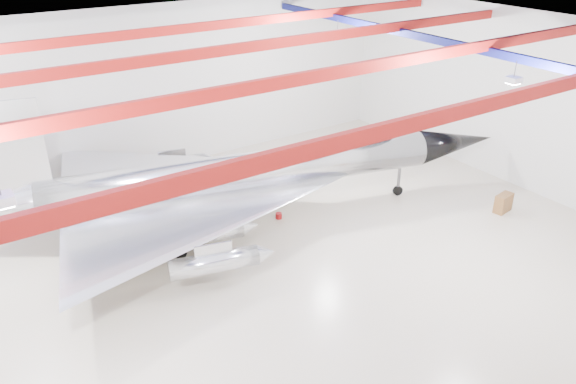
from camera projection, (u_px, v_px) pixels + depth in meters
floor at (246, 277)px, 27.56m from camera, size 40.00×40.00×0.00m
wall_back at (127, 95)px, 36.27m from camera, size 40.00×0.00×40.00m
wall_right at (520, 101)px, 35.09m from camera, size 0.00×30.00×30.00m
ceiling at (237, 52)px, 22.67m from camera, size 40.00×40.00×0.00m
ceiling_structure at (237, 68)px, 22.97m from camera, size 39.50×29.50×1.08m
jet_aircraft at (245, 178)px, 31.44m from camera, size 30.18×21.29×8.36m
desk at (503, 203)px, 33.40m from camera, size 1.29×0.79×1.11m
crate_ply at (114, 275)px, 27.38m from camera, size 0.57×0.49×0.35m
toolbox_red at (138, 227)px, 31.67m from camera, size 0.56×0.51×0.32m
engine_drum at (226, 222)px, 31.97m from camera, size 0.60×0.60×0.46m
parts_bin at (198, 218)px, 32.42m from camera, size 0.65×0.54×0.43m
crate_small at (78, 268)px, 28.00m from camera, size 0.42×0.38×0.24m
tool_chest at (279, 216)px, 32.79m from camera, size 0.46×0.46×0.34m
oil_barrel at (201, 236)px, 30.68m from camera, size 0.72×0.63×0.43m
spares_box at (202, 192)px, 35.58m from camera, size 0.44×0.44×0.38m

